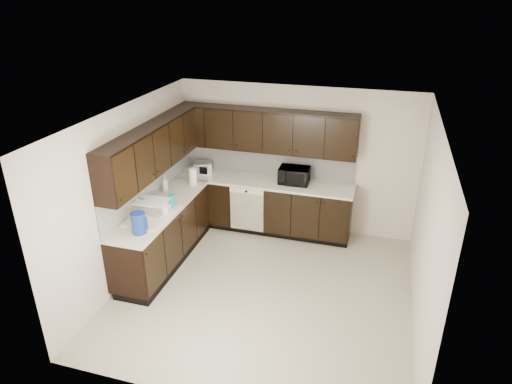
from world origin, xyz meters
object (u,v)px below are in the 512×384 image
Objects in this scene: storage_bin at (152,207)px; blue_pitcher at (139,223)px; toaster_oven at (203,168)px; sink at (152,220)px; microwave at (294,176)px.

storage_bin is 1.53× the size of blue_pitcher.
blue_pitcher reaches higher than toaster_oven.
toaster_oven is 1.61m from storage_bin.
sink is at bearing -111.60° from toaster_oven.
sink is 2.44m from microwave.
blue_pitcher reaches higher than sink.
microwave is 1.56× the size of toaster_oven.
toaster_oven is at bearing 86.21° from blue_pitcher.
toaster_oven is at bearing 84.99° from storage_bin.
sink is 1.84× the size of storage_bin.
storage_bin is 0.61m from blue_pitcher.
microwave is (1.71, 1.73, 0.20)m from sink.
microwave is at bearing 49.99° from blue_pitcher.
blue_pitcher is at bearing -80.01° from sink.
sink reaches higher than toaster_oven.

